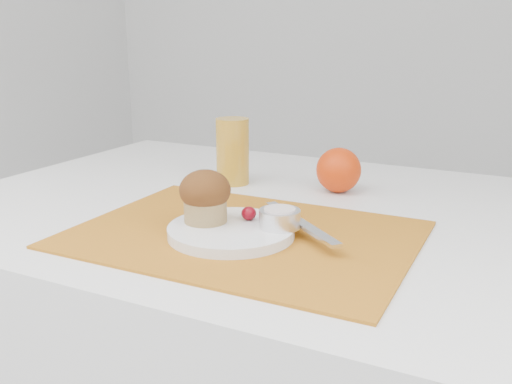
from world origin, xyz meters
The scene contains 10 objects.
placemat centered at (0.00, -0.10, 0.75)m, with size 0.49×0.36×0.00m, color #B76B19.
plate centered at (-0.01, -0.12, 0.76)m, with size 0.18×0.18×0.01m, color white.
ramekin centered at (0.05, -0.10, 0.78)m, with size 0.06×0.06×0.03m, color silver.
cream centered at (0.05, -0.10, 0.79)m, with size 0.05×0.05×0.01m, color silver.
raspberry_near centered at (0.00, -0.09, 0.78)m, with size 0.02×0.02×0.02m, color #52020A.
raspberry_far centered at (0.03, -0.09, 0.78)m, with size 0.02×0.02×0.02m, color #540211.
butter_knife centered at (0.07, -0.07, 0.77)m, with size 0.21×0.02×0.01m, color silver.
orange centered at (0.04, 0.19, 0.79)m, with size 0.08×0.08×0.08m, color #DE3A07.
juice_glass centered at (-0.16, 0.15, 0.81)m, with size 0.06×0.06×0.13m, color gold.
muffin centered at (-0.06, -0.12, 0.81)m, with size 0.08×0.08×0.08m.
Camera 1 is at (0.37, -0.80, 1.04)m, focal length 40.00 mm.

